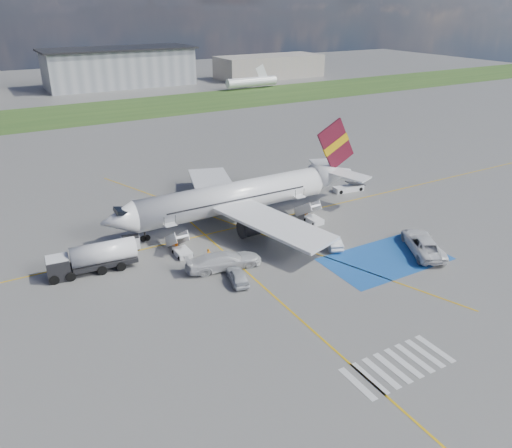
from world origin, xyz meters
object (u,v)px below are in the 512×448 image
object	(u,v)px
gpu_cart	(131,243)
car_silver_a	(238,276)
van_white_a	(423,241)
belt_loader	(349,188)
van_white_b	(224,258)
airliner	(243,195)
car_silver_b	(332,241)
fuel_tanker	(93,260)

from	to	relation	value
gpu_cart	car_silver_a	bearing A→B (deg)	-47.72
van_white_a	gpu_cart	bearing A→B (deg)	-2.64
belt_loader	van_white_b	size ratio (longest dim) A/B	0.83
belt_loader	van_white_b	distance (m)	30.06
gpu_cart	van_white_a	bearing A→B (deg)	-18.04
airliner	car_silver_b	size ratio (longest dim) A/B	8.30
fuel_tanker	car_silver_a	world-z (taller)	fuel_tanker
fuel_tanker	van_white_a	world-z (taller)	fuel_tanker
fuel_tanker	gpu_cart	bearing A→B (deg)	36.45
car_silver_a	car_silver_b	bearing A→B (deg)	-159.76
car_silver_b	van_white_a	distance (m)	10.50
van_white_a	belt_loader	bearing A→B (deg)	-77.67
car_silver_b	van_white_b	world-z (taller)	van_white_b
airliner	car_silver_b	bearing A→B (deg)	-67.28
van_white_b	fuel_tanker	bearing A→B (deg)	71.54
fuel_tanker	belt_loader	size ratio (longest dim) A/B	1.81
car_silver_a	van_white_b	bearing A→B (deg)	-78.37
airliner	gpu_cart	bearing A→B (deg)	-175.28
fuel_tanker	car_silver_b	size ratio (longest dim) A/B	2.12
fuel_tanker	van_white_a	bearing A→B (deg)	-17.63
car_silver_a	van_white_a	world-z (taller)	van_white_a
van_white_a	van_white_b	world-z (taller)	van_white_a
airliner	belt_loader	world-z (taller)	airliner
van_white_a	van_white_b	xyz separation A→B (m)	(-21.87, 7.87, -0.02)
car_silver_a	fuel_tanker	bearing A→B (deg)	-25.41
gpu_cart	van_white_b	bearing A→B (deg)	-39.37
airliner	van_white_a	bearing A→B (deg)	-53.76
gpu_cart	van_white_b	size ratio (longest dim) A/B	0.36
gpu_cart	belt_loader	xyz separation A→B (m)	(34.87, 2.72, -0.39)
gpu_cart	van_white_a	world-z (taller)	van_white_a
gpu_cart	van_white_a	xyz separation A→B (m)	(29.27, -17.31, 0.48)
fuel_tanker	car_silver_b	world-z (taller)	fuel_tanker
van_white_a	fuel_tanker	bearing A→B (deg)	5.38
fuel_tanker	van_white_b	bearing A→B (deg)	-22.29
airliner	van_white_b	world-z (taller)	airliner
airliner	belt_loader	size ratio (longest dim) A/B	7.07
belt_loader	airliner	bearing A→B (deg)	-168.70
gpu_cart	car_silver_b	xyz separation A→B (m)	(20.82, -11.10, -0.04)
car_silver_a	belt_loader	bearing A→B (deg)	-137.60
belt_loader	van_white_b	xyz separation A→B (m)	(-27.48, -12.16, 0.85)
belt_loader	fuel_tanker	bearing A→B (deg)	-164.70
van_white_a	van_white_b	distance (m)	23.24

